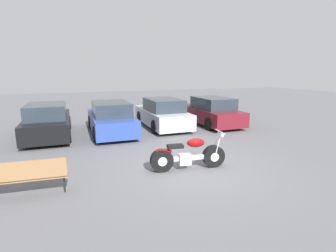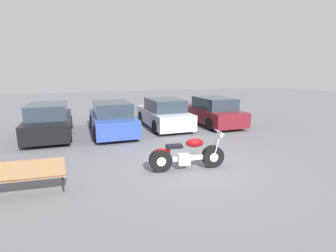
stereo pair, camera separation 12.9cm
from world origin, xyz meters
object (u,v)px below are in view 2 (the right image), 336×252
object	(u,v)px
parked_car_silver	(163,114)
park_bench	(25,174)
motorcycle	(186,155)
parked_car_black	(49,121)
parked_car_blue	(112,118)
parked_car_maroon	(212,112)

from	to	relation	value
parked_car_silver	park_bench	distance (m)	8.07
motorcycle	park_bench	size ratio (longest dim) A/B	1.30
motorcycle	parked_car_black	size ratio (longest dim) A/B	0.50
parked_car_blue	parked_car_maroon	size ratio (longest dim) A/B	1.00
parked_car_silver	parked_car_maroon	bearing A→B (deg)	-5.17
motorcycle	parked_car_black	world-z (taller)	parked_car_black
parked_car_maroon	park_bench	xyz separation A→B (m)	(-7.83, -5.92, -0.11)
parked_car_blue	parked_car_maroon	distance (m)	5.22
parked_car_black	parked_car_silver	xyz separation A→B (m)	(5.22, 0.26, 0.00)
parked_car_silver	park_bench	world-z (taller)	parked_car_silver
parked_car_black	parked_car_maroon	distance (m)	7.83
parked_car_black	park_bench	xyz separation A→B (m)	(-0.01, -5.89, -0.11)
parked_car_blue	parked_car_black	bearing A→B (deg)	175.04
parked_car_blue	park_bench	distance (m)	6.24
parked_car_black	park_bench	world-z (taller)	parked_car_black
motorcycle	park_bench	distance (m)	4.01
parked_car_black	parked_car_blue	size ratio (longest dim) A/B	1.00
motorcycle	parked_car_blue	xyz separation A→B (m)	(-1.38, 5.28, 0.25)
parked_car_black	parked_car_blue	distance (m)	2.62
motorcycle	parked_car_silver	world-z (taller)	parked_car_silver
parked_car_blue	park_bench	world-z (taller)	parked_car_blue
parked_car_black	parked_car_blue	bearing A→B (deg)	-4.96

